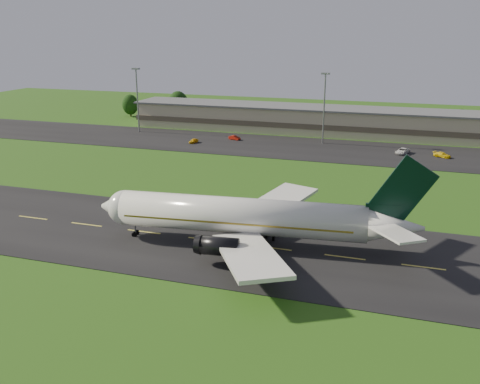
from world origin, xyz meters
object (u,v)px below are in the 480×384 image
(airliner, at_px, (246,217))
(terminal, at_px, (336,121))
(service_vehicle_a, at_px, (194,141))
(light_mast_centre, at_px, (324,100))
(service_vehicle_c, at_px, (403,151))
(service_vehicle_d, at_px, (442,155))
(light_mast_west, at_px, (137,92))
(service_vehicle_b, at_px, (235,138))

(airliner, distance_m, terminal, 96.09)
(terminal, height_order, service_vehicle_a, terminal)
(airliner, height_order, terminal, airliner)
(light_mast_centre, bearing_deg, service_vehicle_a, -162.67)
(terminal, relative_size, service_vehicle_c, 26.62)
(service_vehicle_a, bearing_deg, service_vehicle_c, 12.38)
(terminal, bearing_deg, service_vehicle_c, -47.32)
(service_vehicle_c, relative_size, service_vehicle_d, 1.19)
(light_mast_west, bearing_deg, service_vehicle_c, -4.80)
(terminal, xyz_separation_m, service_vehicle_b, (-27.50, -19.37, -3.27))
(airliner, xyz_separation_m, service_vehicle_b, (-27.83, 76.72, -3.94))
(airliner, distance_m, service_vehicle_d, 78.36)
(airliner, xyz_separation_m, service_vehicle_d, (30.98, 71.87, -3.90))
(terminal, distance_m, service_vehicle_d, 39.72)
(light_mast_centre, bearing_deg, terminal, 85.05)
(terminal, xyz_separation_m, service_vehicle_c, (21.33, -23.13, -3.13))
(airliner, bearing_deg, service_vehicle_b, 103.78)
(service_vehicle_b, bearing_deg, service_vehicle_d, -76.44)
(light_mast_west, bearing_deg, terminal, 14.76)
(terminal, distance_m, light_mast_centre, 18.45)
(terminal, bearing_deg, service_vehicle_d, -37.73)
(light_mast_centre, relative_size, service_vehicle_d, 4.46)
(light_mast_centre, relative_size, service_vehicle_b, 5.40)
(light_mast_centre, bearing_deg, airliner, -88.75)
(light_mast_centre, distance_m, service_vehicle_d, 35.76)
(airliner, height_order, service_vehicle_b, airliner)
(service_vehicle_d, bearing_deg, service_vehicle_b, 112.69)
(service_vehicle_d, bearing_deg, light_mast_west, 112.45)
(light_mast_centre, relative_size, service_vehicle_a, 5.52)
(service_vehicle_a, bearing_deg, light_mast_west, 163.00)
(terminal, bearing_deg, service_vehicle_b, -144.83)
(airliner, relative_size, service_vehicle_d, 11.23)
(terminal, relative_size, service_vehicle_d, 31.78)
(service_vehicle_a, xyz_separation_m, service_vehicle_c, (58.80, 4.30, 0.13))
(light_mast_centre, distance_m, service_vehicle_a, 39.65)
(airliner, bearing_deg, service_vehicle_c, 67.79)
(service_vehicle_b, relative_size, service_vehicle_c, 0.69)
(airliner, xyz_separation_m, light_mast_west, (-61.74, 79.91, 8.08))
(airliner, height_order, light_mast_centre, light_mast_centre)
(terminal, relative_size, service_vehicle_a, 39.36)
(light_mast_west, height_order, service_vehicle_b, light_mast_west)
(light_mast_centre, bearing_deg, light_mast_west, 180.00)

